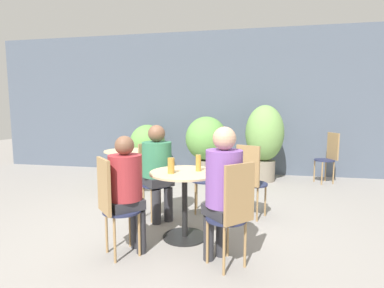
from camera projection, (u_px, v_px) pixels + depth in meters
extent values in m
plane|color=gray|center=(172.00, 233.00, 3.35)|extent=(20.00, 20.00, 0.00)
cube|color=#4C5666|center=(212.00, 103.00, 6.41)|extent=(10.00, 0.06, 3.00)
cylinder|color=black|center=(185.00, 237.00, 3.23)|extent=(0.47, 0.47, 0.01)
cylinder|color=black|center=(185.00, 205.00, 3.19)|extent=(0.06, 0.06, 0.68)
cylinder|color=#CCB284|center=(185.00, 173.00, 3.15)|extent=(0.74, 0.74, 0.02)
cylinder|color=black|center=(128.00, 194.00, 4.85)|extent=(0.47, 0.47, 0.01)
cylinder|color=black|center=(127.00, 173.00, 4.81)|extent=(0.06, 0.06, 0.68)
cylinder|color=#CCB284|center=(127.00, 151.00, 4.77)|extent=(0.71, 0.71, 0.02)
cylinder|color=#232847|center=(156.00, 185.00, 3.76)|extent=(0.36, 0.36, 0.02)
cylinder|color=#9E7A4C|center=(160.00, 198.00, 3.94)|extent=(0.02, 0.02, 0.42)
cylinder|color=#9E7A4C|center=(144.00, 201.00, 3.82)|extent=(0.02, 0.02, 0.42)
cylinder|color=#9E7A4C|center=(169.00, 203.00, 3.75)|extent=(0.02, 0.02, 0.42)
cylinder|color=#9E7A4C|center=(152.00, 206.00, 3.62)|extent=(0.02, 0.02, 0.42)
cube|color=#9E7A4C|center=(150.00, 162.00, 3.86)|extent=(0.24, 0.24, 0.50)
cylinder|color=#232847|center=(122.00, 210.00, 2.81)|extent=(0.36, 0.36, 0.02)
cylinder|color=#9E7A4C|center=(107.00, 231.00, 2.87)|extent=(0.02, 0.02, 0.42)
cylinder|color=#9E7A4C|center=(115.00, 240.00, 2.67)|extent=(0.02, 0.02, 0.42)
cylinder|color=#9E7A4C|center=(130.00, 226.00, 2.99)|extent=(0.02, 0.02, 0.42)
cylinder|color=#9E7A4C|center=(139.00, 234.00, 2.80)|extent=(0.02, 0.02, 0.42)
cube|color=#9E7A4C|center=(104.00, 186.00, 2.69)|extent=(0.24, 0.24, 0.50)
cylinder|color=#232847|center=(226.00, 218.00, 2.61)|extent=(0.36, 0.36, 0.02)
cylinder|color=#9E7A4C|center=(224.00, 251.00, 2.47)|extent=(0.02, 0.02, 0.42)
cylinder|color=#9E7A4C|center=(245.00, 244.00, 2.60)|extent=(0.02, 0.02, 0.42)
cylinder|color=#9E7A4C|center=(207.00, 241.00, 2.67)|extent=(0.02, 0.02, 0.42)
cylinder|color=#9E7A4C|center=(228.00, 235.00, 2.79)|extent=(0.02, 0.02, 0.42)
cube|color=#9E7A4C|center=(239.00, 194.00, 2.44)|extent=(0.24, 0.24, 0.50)
cylinder|color=#232847|center=(253.00, 184.00, 3.80)|extent=(0.36, 0.36, 0.02)
cylinder|color=#9E7A4C|center=(240.00, 201.00, 3.80)|extent=(0.02, 0.02, 0.42)
cylinder|color=#9E7A4C|center=(257.00, 205.00, 3.66)|extent=(0.02, 0.02, 0.42)
cylinder|color=#9E7A4C|center=(249.00, 197.00, 3.99)|extent=(0.02, 0.02, 0.42)
cylinder|color=#9E7A4C|center=(265.00, 200.00, 3.85)|extent=(0.02, 0.02, 0.42)
cube|color=#9E7A4C|center=(248.00, 166.00, 3.64)|extent=(0.29, 0.16, 0.50)
cylinder|color=#232847|center=(205.00, 180.00, 3.98)|extent=(0.36, 0.36, 0.02)
cylinder|color=#9E7A4C|center=(213.00, 199.00, 3.88)|extent=(0.02, 0.02, 0.42)
cylinder|color=#9E7A4C|center=(214.00, 194.00, 4.11)|extent=(0.02, 0.02, 0.42)
cylinder|color=#9E7A4C|center=(195.00, 199.00, 3.90)|extent=(0.02, 0.02, 0.42)
cylinder|color=#9E7A4C|center=(197.00, 194.00, 4.13)|extent=(0.02, 0.02, 0.42)
cube|color=#9E7A4C|center=(217.00, 161.00, 3.94)|extent=(0.06, 0.31, 0.50)
cylinder|color=#232847|center=(324.00, 160.00, 5.55)|extent=(0.36, 0.36, 0.02)
cylinder|color=#9E7A4C|center=(333.00, 173.00, 5.49)|extent=(0.02, 0.02, 0.42)
cylinder|color=#9E7A4C|center=(325.00, 170.00, 5.71)|extent=(0.02, 0.02, 0.42)
cylinder|color=#9E7A4C|center=(322.00, 173.00, 5.44)|extent=(0.02, 0.02, 0.42)
cylinder|color=#9E7A4C|center=(314.00, 171.00, 5.67)|extent=(0.02, 0.02, 0.42)
cube|color=#9E7A4C|center=(333.00, 146.00, 5.55)|extent=(0.14, 0.30, 0.50)
cylinder|color=#2D2D33|center=(156.00, 207.00, 3.59)|extent=(0.11, 0.11, 0.42)
cylinder|color=#2D2D33|center=(168.00, 204.00, 3.68)|extent=(0.11, 0.11, 0.42)
cube|color=#2D2D33|center=(157.00, 180.00, 3.72)|extent=(0.46, 0.46, 0.11)
cylinder|color=#337551|center=(157.00, 159.00, 3.68)|extent=(0.36, 0.36, 0.43)
sphere|color=brown|center=(157.00, 133.00, 3.65)|extent=(0.21, 0.21, 0.21)
cylinder|color=#2D2D33|center=(141.00, 232.00, 2.86)|extent=(0.09, 0.09, 0.42)
cylinder|color=#2D2D33|center=(135.00, 227.00, 2.98)|extent=(0.09, 0.09, 0.42)
cube|color=#2D2D33|center=(126.00, 204.00, 2.82)|extent=(0.40, 0.40, 0.09)
cylinder|color=#9E2D33|center=(125.00, 177.00, 2.79)|extent=(0.31, 0.31, 0.42)
sphere|color=brown|center=(124.00, 145.00, 2.76)|extent=(0.18, 0.18, 0.18)
cylinder|color=#2D2D33|center=(221.00, 234.00, 2.80)|extent=(0.10, 0.10, 0.42)
cylinder|color=#2D2D33|center=(209.00, 238.00, 2.73)|extent=(0.10, 0.10, 0.42)
cube|color=#2D2D33|center=(223.00, 211.00, 2.63)|extent=(0.41, 0.41, 0.10)
cylinder|color=#7A4C9E|center=(224.00, 178.00, 2.60)|extent=(0.32, 0.32, 0.49)
sphere|color=tan|center=(224.00, 138.00, 2.56)|extent=(0.20, 0.20, 0.20)
cylinder|color=#B28433|center=(171.00, 166.00, 3.07)|extent=(0.07, 0.07, 0.16)
cylinder|color=#B28433|center=(198.00, 163.00, 3.19)|extent=(0.06, 0.06, 0.18)
cylinder|color=slate|center=(148.00, 167.00, 6.26)|extent=(0.37, 0.37, 0.32)
ellipsoid|color=#609947|center=(148.00, 142.00, 6.20)|extent=(0.72, 0.72, 0.73)
cylinder|color=slate|center=(206.00, 169.00, 5.96)|extent=(0.39, 0.39, 0.37)
ellipsoid|color=#609947|center=(206.00, 138.00, 5.88)|extent=(0.82, 0.82, 0.86)
cylinder|color=slate|center=(264.00, 171.00, 5.76)|extent=(0.43, 0.43, 0.39)
ellipsoid|color=#709E51|center=(265.00, 133.00, 5.68)|extent=(0.72, 0.72, 1.06)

